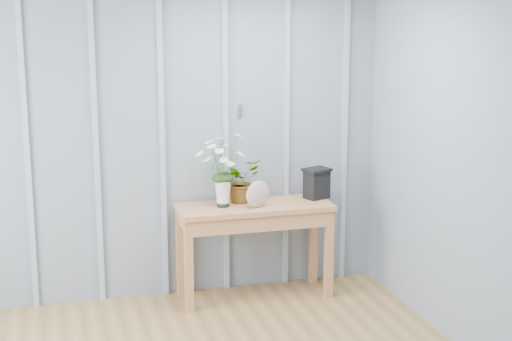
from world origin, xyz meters
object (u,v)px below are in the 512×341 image
object	(u,v)px
sideboard	(254,219)
carved_box	(317,183)
felt_disc_vessel	(258,194)
daisy_vase	(223,160)

from	to	relation	value
sideboard	carved_box	world-z (taller)	carved_box
sideboard	felt_disc_vessel	xyz separation A→B (m)	(0.00, -0.09, 0.22)
daisy_vase	carved_box	world-z (taller)	daisy_vase
sideboard	carved_box	bearing A→B (deg)	6.01
sideboard	felt_disc_vessel	bearing A→B (deg)	-88.68
felt_disc_vessel	carved_box	world-z (taller)	carved_box
sideboard	daisy_vase	bearing A→B (deg)	179.93
daisy_vase	felt_disc_vessel	distance (m)	0.37
daisy_vase	carved_box	distance (m)	0.82
daisy_vase	carved_box	size ratio (longest dim) A/B	2.39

